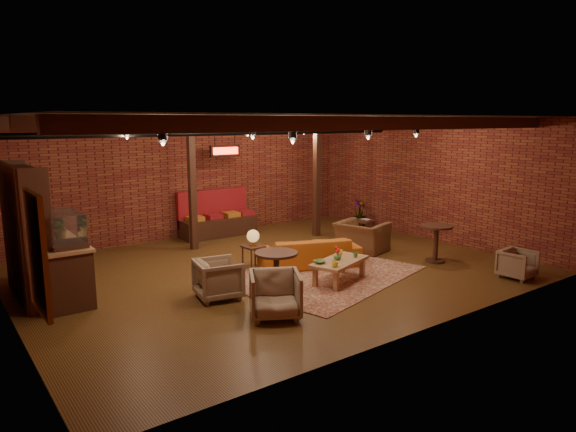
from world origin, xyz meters
TOP-DOWN VIEW (x-y plane):
  - floor at (0.00, 0.00)m, footprint 10.00×10.00m
  - ceiling at (0.00, 0.00)m, footprint 10.00×8.00m
  - wall_back at (0.00, 4.00)m, footprint 10.00×0.02m
  - wall_front at (0.00, -4.00)m, footprint 10.00×0.02m
  - wall_left at (-5.00, 0.00)m, footprint 0.02×8.00m
  - wall_right at (5.00, 0.00)m, footprint 0.02×8.00m
  - ceiling_beams at (0.00, 0.00)m, footprint 9.80×6.40m
  - ceiling_pipe at (0.00, 1.60)m, footprint 9.60×0.12m
  - post_left at (-0.60, 2.60)m, footprint 0.16×0.16m
  - post_right at (2.80, 2.00)m, footprint 0.16×0.16m
  - service_counter at (-4.10, 1.00)m, footprint 0.80×2.50m
  - plant_counter at (-4.00, 1.20)m, footprint 0.35×0.39m
  - shelving_hutch at (-4.50, 1.10)m, footprint 0.52×2.00m
  - chalkboard_menu at (-4.93, -2.30)m, footprint 0.08×0.96m
  - banquette at (0.60, 3.55)m, footprint 2.10×0.70m
  - service_sign at (0.60, 3.10)m, footprint 0.86×0.06m
  - ceiling_spotlights at (0.00, 0.00)m, footprint 6.40×4.40m
  - rug at (0.53, -0.93)m, footprint 4.41×3.78m
  - sofa at (0.75, -0.26)m, footprint 2.31×1.54m
  - coffee_table at (0.52, -1.48)m, footprint 1.43×1.03m
  - side_table_lamp at (-0.33, 0.30)m, footprint 0.43×0.43m
  - round_table_left at (-0.91, -1.40)m, footprint 0.77×0.77m
  - armchair_a at (-1.83, -0.91)m, footprint 0.84×0.88m
  - armchair_b at (-1.52, -2.24)m, footprint 1.06×1.04m
  - armchair_right at (2.56, -0.02)m, footprint 1.01×1.27m
  - side_table_book at (3.49, 0.87)m, footprint 0.56×0.56m
  - round_table_right at (3.25, -1.66)m, footprint 0.71×0.71m
  - armchair_far at (3.59, -3.40)m, footprint 0.66×0.62m
  - plant_tall at (4.40, 1.97)m, footprint 1.83×1.83m

SIDE VIEW (x-z plane):
  - floor at x=0.00m, z-range 0.00..0.00m
  - rug at x=0.53m, z-range 0.00..0.01m
  - sofa at x=0.75m, z-range 0.00..0.63m
  - armchair_far at x=3.59m, z-range 0.00..0.63m
  - armchair_a at x=-1.83m, z-range 0.00..0.78m
  - coffee_table at x=0.52m, z-range 0.05..0.74m
  - armchair_b at x=-1.52m, z-range 0.00..0.82m
  - armchair_right at x=2.56m, z-range 0.00..0.97m
  - side_table_book at x=3.49m, z-range 0.21..0.76m
  - banquette at x=0.60m, z-range 0.00..1.00m
  - round_table_left at x=-0.91m, z-range 0.14..0.95m
  - round_table_right at x=3.25m, z-range 0.14..0.98m
  - side_table_lamp at x=-0.33m, z-range 0.22..1.07m
  - service_counter at x=-4.10m, z-range 0.00..1.60m
  - shelving_hutch at x=-4.50m, z-range 0.00..2.40m
  - plant_counter at x=-4.00m, z-range 1.07..1.37m
  - plant_tall at x=4.40m, z-range 0.00..2.57m
  - wall_back at x=0.00m, z-range 0.00..3.20m
  - wall_front at x=0.00m, z-range 0.00..3.20m
  - wall_left at x=-5.00m, z-range 0.00..3.20m
  - wall_right at x=5.00m, z-range 0.00..3.20m
  - post_left at x=-0.60m, z-range 0.00..3.20m
  - post_right at x=2.80m, z-range 0.00..3.20m
  - chalkboard_menu at x=-4.93m, z-range 0.87..2.33m
  - service_sign at x=0.60m, z-range 2.20..2.50m
  - ceiling_pipe at x=0.00m, z-range 2.79..2.91m
  - ceiling_spotlights at x=0.00m, z-range 2.72..3.00m
  - ceiling_beams at x=0.00m, z-range 2.97..3.19m
  - ceiling at x=0.00m, z-range 3.19..3.21m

